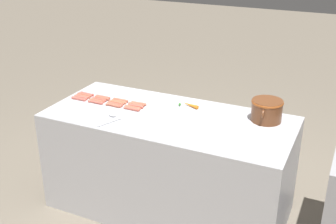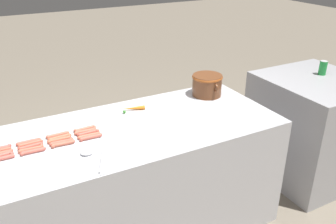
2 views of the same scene
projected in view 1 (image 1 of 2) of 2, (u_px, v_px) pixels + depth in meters
The scene contains 25 objects.
ground_plane at pixel (169, 207), 3.77m from camera, with size 20.00×20.00×0.00m, color #756B5B.
griddle_counter at pixel (169, 163), 3.59m from camera, with size 0.88×1.98×0.88m.
hot_dog_0 at pixel (87, 94), 3.82m from camera, with size 0.03×0.15×0.02m.
hot_dog_1 at pixel (103, 97), 3.75m from camera, with size 0.03×0.15×0.02m.
hot_dog_2 at pixel (121, 100), 3.69m from camera, with size 0.03×0.15×0.02m.
hot_dog_3 at pixel (139, 103), 3.62m from camera, with size 0.03×0.15×0.02m.
hot_dog_4 at pixel (84, 95), 3.80m from camera, with size 0.03×0.15×0.02m.
hot_dog_5 at pixel (102, 98), 3.73m from camera, with size 0.03×0.15×0.02m.
hot_dog_6 at pixel (119, 102), 3.66m from camera, with size 0.03×0.15×0.02m.
hot_dog_7 at pixel (136, 105), 3.59m from camera, with size 0.03×0.15×0.02m.
hot_dog_8 at pixel (83, 96), 3.77m from camera, with size 0.03×0.15×0.02m.
hot_dog_9 at pixel (99, 99), 3.70m from camera, with size 0.03×0.15×0.02m.
hot_dog_10 at pixel (116, 103), 3.64m from camera, with size 0.03×0.15×0.02m.
hot_dog_11 at pixel (136, 106), 3.57m from camera, with size 0.03×0.15×0.02m.
hot_dog_12 at pixel (81, 97), 3.75m from camera, with size 0.03×0.15×0.02m.
hot_dog_13 at pixel (97, 101), 3.68m from camera, with size 0.03×0.15×0.02m.
hot_dog_14 at pixel (115, 104), 3.61m from camera, with size 0.03×0.15×0.02m.
hot_dog_15 at pixel (133, 107), 3.54m from camera, with size 0.03×0.15×0.02m.
hot_dog_16 at pixel (79, 99), 3.72m from camera, with size 0.03×0.15×0.02m.
hot_dog_17 at pixel (95, 102), 3.65m from camera, with size 0.03×0.15×0.02m.
hot_dog_18 at pixel (113, 105), 3.58m from camera, with size 0.03×0.15×0.02m.
hot_dog_19 at pixel (132, 109), 3.51m from camera, with size 0.03×0.15×0.02m.
bean_pot at pixel (267, 109), 3.29m from camera, with size 0.30×0.24×0.17m.
serving_spoon at pixel (112, 117), 3.37m from camera, with size 0.26×0.14×0.02m.
carrot at pixel (189, 105), 3.58m from camera, with size 0.08×0.18×0.03m.
Camera 1 is at (2.82, 1.32, 2.28)m, focal length 45.77 mm.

